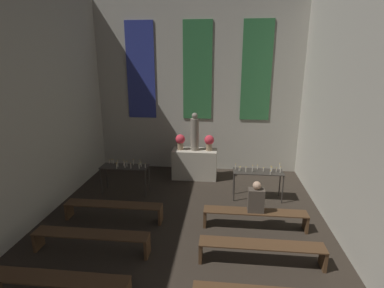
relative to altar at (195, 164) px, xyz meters
name	(u,v)px	position (x,y,z in m)	size (l,w,h in m)	color
wall_back	(198,87)	(0.00, 0.97, 2.38)	(7.07, 0.16, 5.66)	#B2AD9E
wall_left	(1,109)	(-3.47, -3.74, 2.35)	(0.12, 9.55, 5.66)	#B2AD9E
wall_right	(373,115)	(3.47, -3.74, 2.35)	(0.12, 9.55, 5.66)	#B2AD9E
altar	(195,164)	(0.00, 0.00, 0.00)	(1.43, 0.63, 0.96)	#BCB29E
statue	(195,133)	(0.00, 0.00, 1.04)	(0.26, 0.26, 1.21)	gray
flower_vase_left	(180,141)	(-0.46, 0.00, 0.77)	(0.31, 0.31, 0.50)	#937A5B
flower_vase_right	(209,141)	(0.46, 0.00, 0.77)	(0.31, 0.31, 0.50)	#937A5B
candle_rack_left	(125,169)	(-1.88, -1.36, 0.24)	(1.35, 0.50, 1.02)	#332D28
candle_rack_right	(258,175)	(1.89, -1.36, 0.24)	(1.35, 0.50, 1.01)	#332D28
pew_second_left	(57,283)	(-1.67, -5.43, -0.15)	(2.35, 0.36, 0.43)	#4C331E
pew_third_left	(91,238)	(-1.67, -4.17, -0.15)	(2.35, 0.36, 0.43)	#4C331E
pew_third_right	(261,249)	(1.67, -4.17, -0.15)	(2.35, 0.36, 0.43)	#4C331E
pew_back_left	(114,208)	(-1.67, -2.90, -0.15)	(2.35, 0.36, 0.43)	#4C331E
pew_back_right	(255,215)	(1.67, -2.90, -0.15)	(2.35, 0.36, 0.43)	#4C331E
person_seated	(256,199)	(1.68, -2.90, 0.26)	(0.36, 0.24, 0.73)	#4C4238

